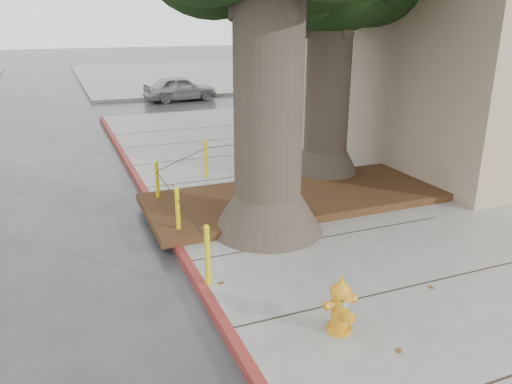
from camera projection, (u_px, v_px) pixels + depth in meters
ground at (362, 307)px, 7.07m from camera, size 140.00×140.00×0.00m
sidewalk_far at (197, 75)px, 35.42m from camera, size 16.00×20.00×0.15m
curb_red at (181, 253)px, 8.52m from camera, size 0.14×26.00×0.16m
planter_bed at (297, 197)px, 10.72m from camera, size 6.40×2.60×0.16m
building_side_white at (352, 9)px, 34.01m from camera, size 10.00×10.00×9.00m
bollard_ring at (211, 181)px, 10.37m from camera, size 3.79×5.39×0.95m
fire_hydrant at (340, 305)px, 6.15m from camera, size 0.40×0.36×0.76m
car_silver at (180, 88)px, 24.56m from camera, size 3.68×1.77×1.21m
car_red at (334, 86)px, 25.18m from camera, size 3.86×1.80×1.22m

